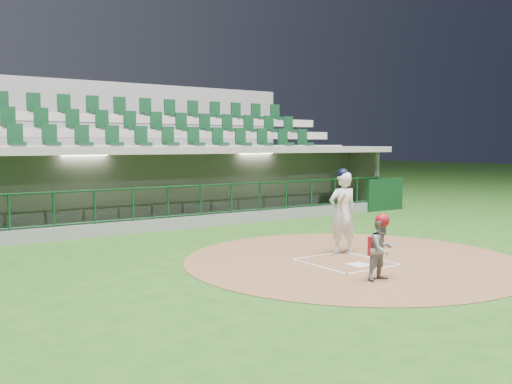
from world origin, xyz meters
The scene contains 8 objects.
ground centered at (0.00, 0.00, 0.00)m, with size 120.00×120.00×0.00m, color #214E16.
dirt_circle centered at (0.30, -0.20, 0.01)m, with size 7.20×7.20×0.01m, color brown.
home_plate centered at (0.00, -0.70, 0.02)m, with size 0.43×0.43×0.02m, color white.
batter_box_chalk centered at (0.00, -0.30, 0.02)m, with size 1.55×1.80×0.01m.
dugout_structure centered at (-0.04, 7.81, 0.96)m, with size 16.40×3.70×3.00m.
seating_deck centered at (0.00, 10.91, 1.42)m, with size 17.00×6.72×5.15m.
batter centered at (0.63, 0.48, 0.97)m, with size 0.91×0.93×1.92m.
catcher centered at (-0.56, -1.83, 0.61)m, with size 0.57×0.45×1.22m.
Camera 1 is at (-8.18, -8.96, 2.46)m, focal length 40.00 mm.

